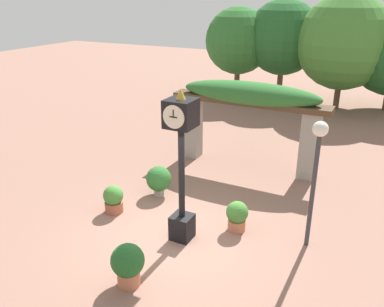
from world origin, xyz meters
TOP-DOWN VIEW (x-y plane):
  - ground_plane at (0.00, 0.00)m, footprint 60.00×60.00m
  - pedestal_clock at (0.13, 0.12)m, footprint 0.59×0.64m
  - pergola at (0.00, 4.74)m, footprint 5.00×1.11m
  - potted_plant_near_left at (-2.01, 0.38)m, footprint 0.52×0.52m
  - potted_plant_near_right at (-1.46, 1.71)m, footprint 0.70×0.70m
  - potted_plant_far_left at (-0.03, -1.77)m, footprint 0.65×0.65m
  - potted_plant_far_right at (1.12, 1.00)m, footprint 0.53×0.53m
  - lamp_post at (2.75, 1.16)m, footprint 0.32×0.32m
  - tree_line at (0.69, 13.67)m, footprint 11.10×4.93m

SIDE VIEW (x-z plane):
  - ground_plane at x=0.00m, z-range 0.00..0.00m
  - potted_plant_near_left at x=-2.01m, z-range 0.00..0.74m
  - potted_plant_far_right at x=1.12m, z-range 0.02..0.77m
  - potted_plant_near_right at x=-1.46m, z-range 0.05..0.90m
  - potted_plant_far_left at x=-0.03m, z-range 0.04..0.93m
  - pedestal_clock at x=0.13m, z-range 0.22..3.73m
  - pergola at x=0.00m, z-range 0.71..3.48m
  - lamp_post at x=2.75m, z-range 0.66..3.57m
  - tree_line at x=0.69m, z-range 0.37..5.67m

